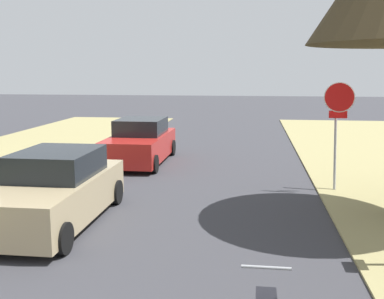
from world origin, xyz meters
name	(u,v)px	position (x,y,z in m)	size (l,w,h in m)	color
stop_sign_far	(338,113)	(4.08, 11.41, 2.17)	(0.81, 0.56, 2.94)	#9EA0A5
parked_sedan_tan	(55,190)	(-2.43, 7.81, 0.72)	(1.96, 4.41, 1.57)	tan
parked_sedan_red	(140,143)	(-2.20, 14.72, 0.72)	(1.96, 4.41, 1.57)	red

